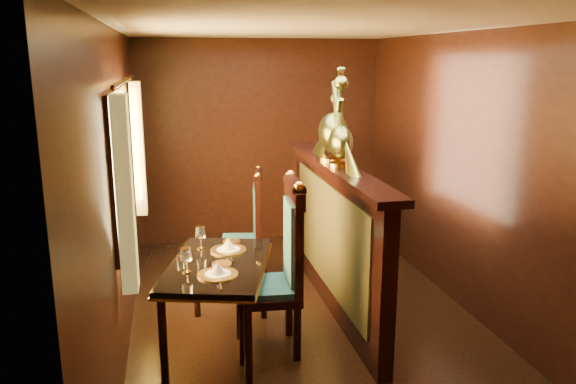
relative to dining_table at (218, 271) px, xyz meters
name	(u,v)px	position (x,y,z in m)	size (l,w,h in m)	color
ground	(307,325)	(0.78, 0.22, -0.65)	(5.00, 5.00, 0.00)	black
room_shell	(298,145)	(0.70, 0.24, 0.93)	(3.04, 5.04, 2.52)	black
partition	(334,234)	(1.10, 0.52, 0.06)	(0.26, 2.70, 1.36)	black
dining_table	(218,271)	(0.00, 0.00, 0.00)	(1.04, 1.37, 0.92)	black
chair_left	(283,261)	(0.50, -0.12, 0.08)	(0.53, 0.57, 1.41)	black
chair_right	(251,224)	(0.45, 1.28, -0.03)	(0.49, 0.51, 1.20)	black
peacock_left	(341,127)	(1.11, 0.40, 1.04)	(0.21, 0.57, 0.67)	#1B532D
peacock_right	(333,115)	(1.11, 0.63, 1.13)	(0.26, 0.70, 0.84)	#1B532D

